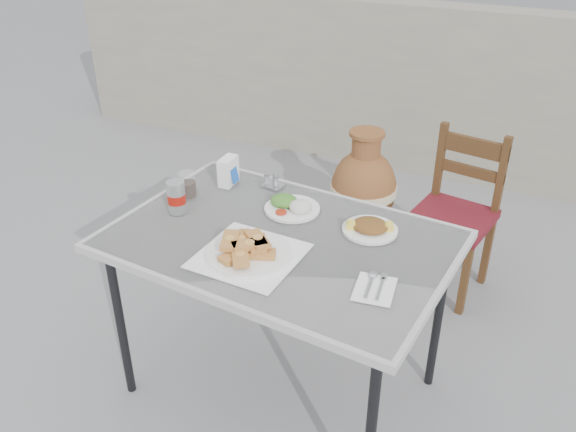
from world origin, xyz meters
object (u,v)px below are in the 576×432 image
at_px(soda_can, 176,197).
at_px(napkin_holder, 228,171).
at_px(pide_plate, 249,248).
at_px(cola_glass, 188,186).
at_px(condiment_caddy, 273,182).
at_px(salad_chopped_plate, 370,227).
at_px(terracotta_urn, 363,190).
at_px(salad_rice_plate, 292,205).
at_px(chair, 455,213).
at_px(cafe_table, 280,248).

xyz_separation_m(soda_can, napkin_holder, (0.07, 0.30, -0.00)).
xyz_separation_m(pide_plate, cola_glass, (-0.45, 0.31, 0.01)).
xyz_separation_m(soda_can, condiment_caddy, (0.26, 0.36, -0.05)).
relative_size(pide_plate, salad_chopped_plate, 1.74).
distance_m(pide_plate, cola_glass, 0.54).
bearing_deg(terracotta_urn, salad_chopped_plate, -71.95).
relative_size(salad_rice_plate, chair, 0.26).
bearing_deg(salad_rice_plate, terracotta_urn, 92.00).
height_order(condiment_caddy, chair, chair).
distance_m(pide_plate, terracotta_urn, 1.59).
height_order(soda_can, terracotta_urn, soda_can).
distance_m(salad_rice_plate, terracotta_urn, 1.24).
bearing_deg(napkin_holder, chair, 40.36).
height_order(cafe_table, napkin_holder, napkin_holder).
xyz_separation_m(cafe_table, cola_glass, (-0.49, 0.14, 0.10)).
distance_m(cola_glass, terracotta_urn, 1.38).
distance_m(pide_plate, salad_rice_plate, 0.37).
distance_m(condiment_caddy, terracotta_urn, 1.10).
bearing_deg(pide_plate, napkin_holder, 126.28).
height_order(cafe_table, terracotta_urn, cafe_table).
bearing_deg(pide_plate, chair, 66.29).
distance_m(napkin_holder, terracotta_urn, 1.21).
bearing_deg(napkin_holder, salad_rice_plate, -16.26).
xyz_separation_m(chair, terracotta_urn, (-0.58, 0.28, -0.12)).
relative_size(napkin_holder, chair, 0.15).
bearing_deg(salad_rice_plate, cafe_table, -78.08).
distance_m(cafe_table, salad_rice_plate, 0.22).
height_order(salad_chopped_plate, condiment_caddy, condiment_caddy).
relative_size(cola_glass, chair, 0.12).
relative_size(soda_can, chair, 0.16).
relative_size(salad_rice_plate, napkin_holder, 1.81).
bearing_deg(salad_rice_plate, condiment_caddy, 135.17).
bearing_deg(salad_rice_plate, chair, 57.85).
bearing_deg(salad_chopped_plate, soda_can, -167.12).
height_order(salad_rice_plate, chair, chair).
bearing_deg(chair, pide_plate, -102.94).
xyz_separation_m(cafe_table, napkin_holder, (-0.39, 0.31, 0.12)).
distance_m(salad_chopped_plate, cola_glass, 0.79).
bearing_deg(pide_plate, soda_can, 157.66).
distance_m(soda_can, chair, 1.49).
bearing_deg(cafe_table, soda_can, 179.54).
relative_size(cafe_table, salad_chopped_plate, 6.34).
xyz_separation_m(cola_glass, chair, (0.99, 0.93, -0.38)).
xyz_separation_m(cafe_table, terracotta_urn, (-0.08, 1.35, -0.40)).
relative_size(cafe_table, terracotta_urn, 1.96).
bearing_deg(chair, salad_rice_plate, -111.37).
bearing_deg(salad_chopped_plate, pide_plate, -134.90).
height_order(pide_plate, cola_glass, cola_glass).
bearing_deg(terracotta_urn, condiment_caddy, -96.72).
bearing_deg(salad_rice_plate, salad_chopped_plate, -4.78).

